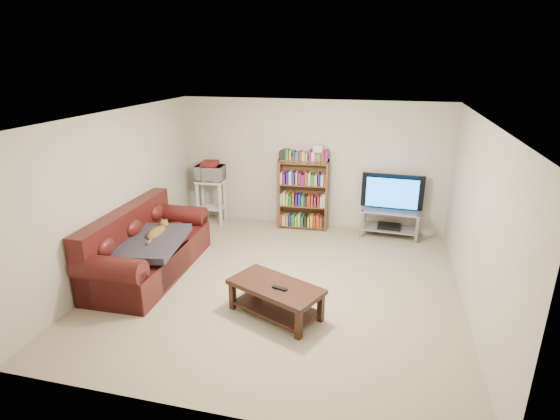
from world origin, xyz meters
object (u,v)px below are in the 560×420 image
(coffee_table, at_px, (276,294))
(tv_stand, at_px, (390,218))
(sofa, at_px, (145,251))
(bookshelf, at_px, (303,193))

(coffee_table, distance_m, tv_stand, 3.31)
(sofa, height_order, bookshelf, bookshelf)
(coffee_table, xyz_separation_m, bookshelf, (-0.24, 3.05, 0.39))
(tv_stand, xyz_separation_m, bookshelf, (-1.62, 0.04, 0.34))
(sofa, relative_size, coffee_table, 1.77)
(coffee_table, height_order, bookshelf, bookshelf)
(coffee_table, distance_m, bookshelf, 3.08)
(sofa, height_order, coffee_table, sofa)
(tv_stand, distance_m, bookshelf, 1.65)
(sofa, height_order, tv_stand, sofa)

